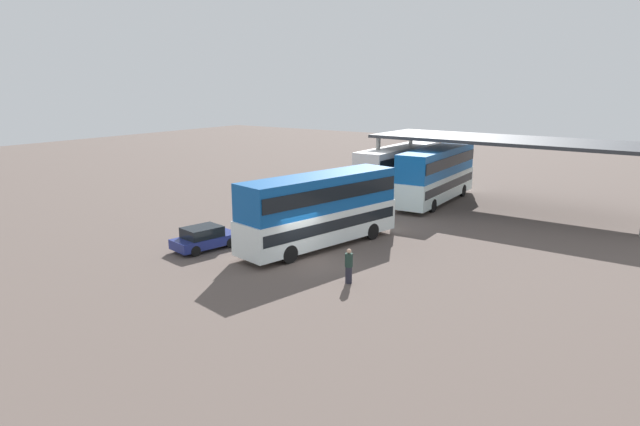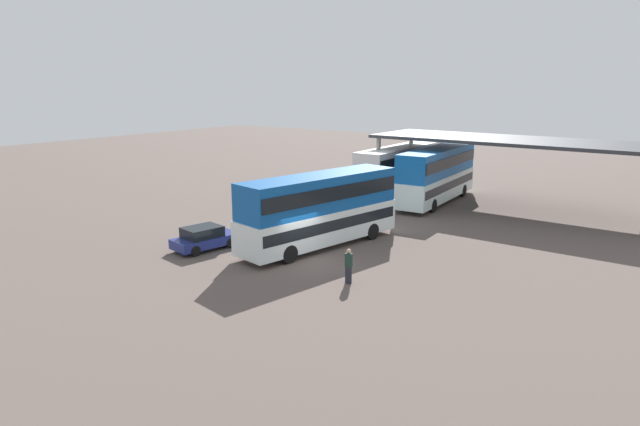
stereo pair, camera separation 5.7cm
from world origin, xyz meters
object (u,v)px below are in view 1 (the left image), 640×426
object	(u,v)px
double_decker_main	(320,208)
double_decker_mid_row	(437,173)
double_decker_near_canopy	(398,169)
parked_hatchback	(204,238)
pedestrian_waiting	(349,266)

from	to	relation	value
double_decker_main	double_decker_mid_row	size ratio (longest dim) A/B	0.97
double_decker_near_canopy	parked_hatchback	bearing A→B (deg)	174.51
parked_hatchback	double_decker_mid_row	size ratio (longest dim) A/B	0.36
parked_hatchback	double_decker_near_canopy	size ratio (longest dim) A/B	0.35
double_decker_near_canopy	double_decker_mid_row	world-z (taller)	double_decker_mid_row
double_decker_main	double_decker_mid_row	world-z (taller)	double_decker_mid_row
parked_hatchback	double_decker_mid_row	xyz separation A→B (m)	(5.85, 19.49, 1.69)
pedestrian_waiting	parked_hatchback	bearing A→B (deg)	-59.20
double_decker_main	parked_hatchback	world-z (taller)	double_decker_main
double_decker_mid_row	pedestrian_waiting	distance (m)	19.86
double_decker_near_canopy	double_decker_main	bearing A→B (deg)	-169.06
double_decker_mid_row	pedestrian_waiting	size ratio (longest dim) A/B	6.61
parked_hatchback	double_decker_mid_row	world-z (taller)	double_decker_mid_row
double_decker_main	parked_hatchback	xyz separation A→B (m)	(-5.12, -4.26, -1.65)
parked_hatchback	double_decker_near_canopy	xyz separation A→B (m)	(1.99, 20.51, 1.58)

